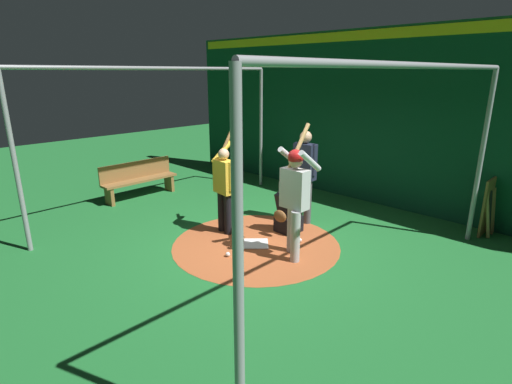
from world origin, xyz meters
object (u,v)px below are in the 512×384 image
home_plate (256,244)px  batter (295,193)px  bat_rack (489,208)px  catcher (287,212)px  bench (139,179)px  baseball_1 (300,240)px  baseball_0 (228,254)px  visitor (224,185)px  umpire (305,172)px

home_plate → batter: (-0.10, 0.74, 1.06)m
bat_rack → catcher: bearing=-46.3°
home_plate → bat_rack: (-3.35, 2.70, 0.48)m
home_plate → bench: 3.91m
baseball_1 → baseball_0: bearing=-21.2°
batter → catcher: batter is taller
catcher → visitor: bearing=-46.4°
catcher → visitor: size_ratio=0.50×
bench → baseball_0: 3.97m
home_plate → batter: 1.30m
bench → umpire: bearing=110.5°
bat_rack → baseball_1: 3.56m
catcher → bat_rack: 3.69m
batter → bench: size_ratio=1.16×
batter → bat_rack: size_ratio=2.00×
baseball_0 → baseball_1: size_ratio=1.00×
home_plate → catcher: size_ratio=0.43×
umpire → baseball_1: bearing=34.8°
umpire → baseball_1: 1.42m
baseball_0 → visitor: bearing=-129.6°
catcher → visitor: 1.27m
umpire → home_plate: bearing=3.5°
umpire → visitor: size_ratio=0.92×
batter → baseball_1: (-0.49, -0.25, -1.03)m
bat_rack → bench: (3.33, -6.58, -0.04)m
catcher → baseball_1: size_ratio=13.26×
bat_rack → baseball_0: bat_rack is taller
batter → umpire: 1.57m
visitor → bench: bearing=-83.2°
catcher → umpire: bearing=-169.3°
home_plate → batter: bearing=97.9°
home_plate → visitor: size_ratio=0.21×
home_plate → umpire: (-1.43, -0.09, 1.01)m
umpire → visitor: bearing=-26.7°
umpire → bench: umpire is taller
batter → catcher: bearing=-134.4°
catcher → baseball_0: size_ratio=13.26×
batter → visitor: (0.10, -1.54, -0.16)m
catcher → umpire: 0.91m
batter → catcher: (-0.70, -0.71, -0.68)m
umpire → bench: bearing=-69.5°
catcher → bat_rack: bearing=133.7°
catcher → bat_rack: size_ratio=0.93×
umpire → baseball_0: umpire is taller
visitor → bat_rack: visitor is taller
visitor → catcher: bearing=140.6°
umpire → baseball_0: 2.32m
catcher → bat_rack: bat_rack is taller
batter → baseball_0: (0.77, -0.73, -1.03)m
home_plate → bench: bench is taller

